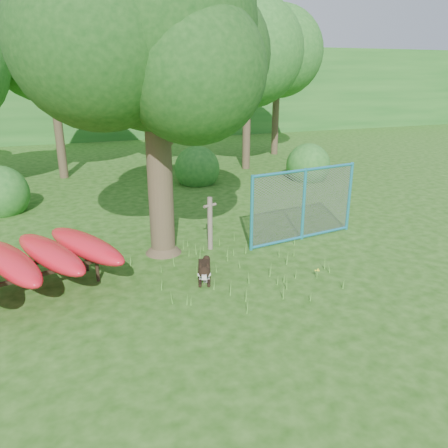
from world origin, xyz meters
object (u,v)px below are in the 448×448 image
object	(u,v)px
oak_tree	(151,37)
fence_section	(304,205)
kayak_rack	(31,258)
husky_dog	(204,271)

from	to	relation	value
oak_tree	fence_section	xyz separation A→B (m)	(3.72, -0.43, -3.97)
kayak_rack	oak_tree	bearing A→B (deg)	4.89
oak_tree	fence_section	size ratio (longest dim) A/B	2.27
kayak_rack	fence_section	size ratio (longest dim) A/B	1.16
oak_tree	husky_dog	size ratio (longest dim) A/B	6.78
husky_dog	fence_section	bearing A→B (deg)	41.21
oak_tree	husky_dog	distance (m)	5.11
kayak_rack	fence_section	xyz separation A→B (m)	(6.59, 0.68, 0.23)
kayak_rack	husky_dog	bearing A→B (deg)	-27.50
kayak_rack	fence_section	bearing A→B (deg)	-10.36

